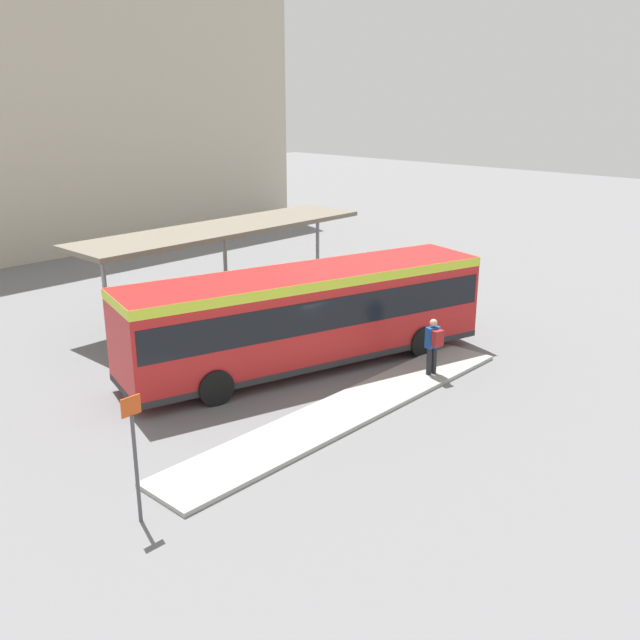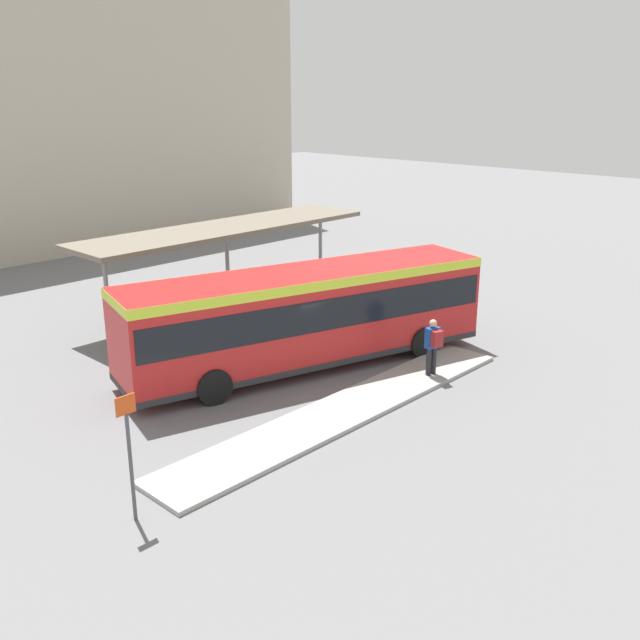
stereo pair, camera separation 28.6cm
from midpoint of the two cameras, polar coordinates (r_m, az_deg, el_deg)
The scene contains 11 objects.
ground_plane at distance 23.11m, azimuth -1.37°, elevation -3.68°, with size 120.00×120.00×0.00m, color slate.
curb_island at distance 19.93m, azimuth 1.87°, elevation -7.16°, with size 12.57×1.80×0.12m.
city_bus at distance 22.50m, azimuth -1.38°, elevation 0.69°, with size 12.26×5.84×3.15m.
pedestrian_waiting at distance 22.01m, azimuth 8.70°, elevation -1.84°, with size 0.49×0.53×1.78m.
bicycle_red at distance 31.33m, azimuth 5.49°, elevation 2.80°, with size 0.48×1.80×0.78m.
bicycle_black at distance 31.67m, azimuth 4.33°, elevation 2.95°, with size 0.48×1.68×0.73m.
bicycle_orange at distance 31.96m, azimuth 3.13°, elevation 3.15°, with size 0.48×1.77×0.77m.
station_shelter at distance 28.47m, azimuth -7.98°, elevation 7.13°, with size 12.69×3.03×3.42m.
potted_planter_near_shelter at distance 24.33m, azimuth -13.30°, elevation -1.17°, with size 1.02×1.02×1.45m.
platform_sign at distance 15.02m, azimuth -15.12°, elevation -10.28°, with size 0.44×0.08×2.80m.
station_building at distance 47.61m, azimuth -23.43°, elevation 14.67°, with size 29.73×15.76×14.01m.
Camera 1 is at (-15.48, -14.91, 8.48)m, focal length 40.00 mm.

